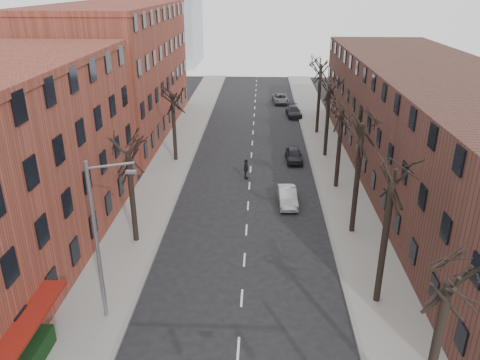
# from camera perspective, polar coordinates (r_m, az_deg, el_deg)

# --- Properties ---
(sidewalk_left) EXTENTS (4.00, 90.00, 0.15)m
(sidewalk_left) POSITION_cam_1_polar(r_m,az_deg,el_deg) (48.74, -8.07, 2.85)
(sidewalk_left) COLOR gray
(sidewalk_left) RESTS_ON ground
(sidewalk_right) EXTENTS (4.00, 90.00, 0.15)m
(sidewalk_right) POSITION_cam_1_polar(r_m,az_deg,el_deg) (48.44, 10.89, 2.53)
(sidewalk_right) COLOR gray
(sidewalk_right) RESTS_ON ground
(building_left_far) EXTENTS (12.00, 28.00, 14.00)m
(building_left_far) POSITION_cam_1_polar(r_m,az_deg,el_deg) (57.36, -14.92, 12.54)
(building_left_far) COLOR brown
(building_left_far) RESTS_ON ground
(building_right) EXTENTS (12.00, 50.00, 10.00)m
(building_right) POSITION_cam_1_polar(r_m,az_deg,el_deg) (44.28, 22.58, 5.93)
(building_right) COLOR #4B2923
(building_right) RESTS_ON ground
(tree_right_b) EXTENTS (5.20, 5.20, 10.80)m
(tree_right_b) POSITION_cam_1_polar(r_m,az_deg,el_deg) (28.37, 16.23, -14.07)
(tree_right_b) COLOR black
(tree_right_b) RESTS_ON ground
(tree_right_c) EXTENTS (5.20, 5.20, 11.60)m
(tree_right_c) POSITION_cam_1_polar(r_m,az_deg,el_deg) (34.93, 13.42, -6.21)
(tree_right_c) COLOR black
(tree_right_c) RESTS_ON ground
(tree_right_d) EXTENTS (5.20, 5.20, 10.00)m
(tree_right_d) POSITION_cam_1_polar(r_m,az_deg,el_deg) (41.99, 11.58, -0.90)
(tree_right_d) COLOR black
(tree_right_d) RESTS_ON ground
(tree_right_e) EXTENTS (5.20, 5.20, 10.80)m
(tree_right_e) POSITION_cam_1_polar(r_m,az_deg,el_deg) (49.34, 10.28, 2.86)
(tree_right_e) COLOR black
(tree_right_e) RESTS_ON ground
(tree_right_f) EXTENTS (5.20, 5.20, 11.60)m
(tree_right_f) POSITION_cam_1_polar(r_m,az_deg,el_deg) (56.87, 9.31, 5.64)
(tree_right_f) COLOR black
(tree_right_f) RESTS_ON ground
(tree_left_a) EXTENTS (5.20, 5.20, 9.50)m
(tree_left_a) POSITION_cam_1_polar(r_m,az_deg,el_deg) (33.64, -12.49, -7.32)
(tree_left_a) COLOR black
(tree_left_a) RESTS_ON ground
(tree_left_b) EXTENTS (5.20, 5.20, 9.50)m
(tree_left_b) POSITION_cam_1_polar(r_m,az_deg,el_deg) (47.78, -7.81, 2.35)
(tree_left_b) COLOR black
(tree_left_b) RESTS_ON ground
(streetlight) EXTENTS (2.45, 0.22, 9.03)m
(streetlight) POSITION_cam_1_polar(r_m,az_deg,el_deg) (24.44, -16.79, -6.59)
(streetlight) COLOR slate
(streetlight) RESTS_ON ground
(silver_sedan) EXTENTS (1.57, 4.07, 1.32)m
(silver_sedan) POSITION_cam_1_polar(r_m,az_deg,el_deg) (38.04, 5.80, -2.02)
(silver_sedan) COLOR #A8AAAF
(silver_sedan) RESTS_ON ground
(parked_car_near) EXTENTS (1.75, 4.00, 1.34)m
(parked_car_near) POSITION_cam_1_polar(r_m,az_deg,el_deg) (47.30, 6.59, 3.06)
(parked_car_near) COLOR black
(parked_car_near) RESTS_ON ground
(parked_car_mid) EXTENTS (2.15, 4.60, 1.30)m
(parked_car_mid) POSITION_cam_1_polar(r_m,az_deg,el_deg) (63.81, 6.56, 8.30)
(parked_car_mid) COLOR black
(parked_car_mid) RESTS_ON ground
(parked_car_far) EXTENTS (2.60, 4.86, 1.30)m
(parked_car_far) POSITION_cam_1_polar(r_m,az_deg,el_deg) (70.93, 4.97, 9.85)
(parked_car_far) COLOR #56585D
(parked_car_far) RESTS_ON ground
(pedestrian_crossing) EXTENTS (0.60, 1.16, 1.90)m
(pedestrian_crossing) POSITION_cam_1_polar(r_m,az_deg,el_deg) (42.60, 0.73, 1.33)
(pedestrian_crossing) COLOR black
(pedestrian_crossing) RESTS_ON ground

